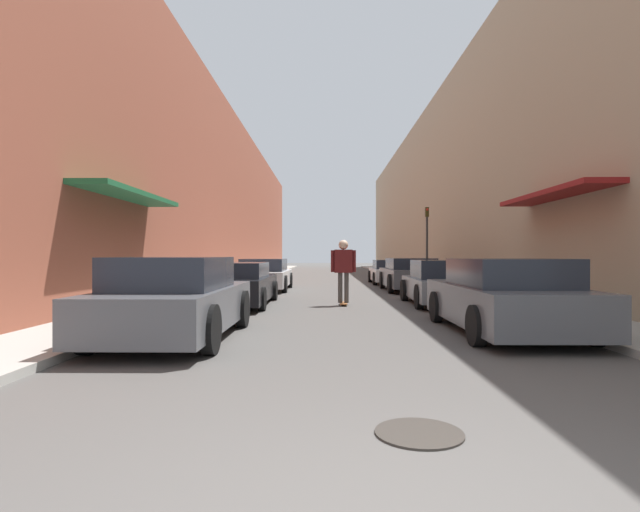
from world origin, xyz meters
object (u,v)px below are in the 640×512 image
(parked_car_left_1, at_px, (238,284))
(parked_car_right_3, at_px, (390,272))
(parked_car_right_1, at_px, (441,283))
(manhole_cover, at_px, (419,433))
(skateboarder, at_px, (343,265))
(parked_car_left_0, at_px, (176,299))
(parked_car_left_2, at_px, (265,275))
(traffic_light, at_px, (427,236))
(parked_car_right_0, at_px, (505,297))
(parked_car_right_2, at_px, (410,275))

(parked_car_left_1, relative_size, parked_car_right_3, 1.18)
(parked_car_right_1, height_order, manhole_cover, parked_car_right_1)
(parked_car_left_1, xyz_separation_m, skateboarder, (2.95, -0.02, 0.54))
(parked_car_left_0, xyz_separation_m, skateboarder, (3.01, 5.65, 0.47))
(parked_car_left_2, xyz_separation_m, traffic_light, (7.15, 3.19, 1.68))
(parked_car_left_0, relative_size, skateboarder, 2.39)
(parked_car_right_0, relative_size, parked_car_right_3, 1.11)
(parked_car_right_0, distance_m, traffic_light, 14.28)
(parked_car_right_2, bearing_deg, parked_car_right_1, -90.24)
(parked_car_left_0, distance_m, parked_car_right_3, 17.16)
(parked_car_left_0, xyz_separation_m, parked_car_right_2, (5.81, 11.26, -0.03))
(parked_car_left_0, bearing_deg, manhole_cover, -53.43)
(parked_car_right_2, bearing_deg, traffic_light, 68.65)
(parked_car_right_1, xyz_separation_m, skateboarder, (-2.78, -0.18, 0.52))
(parked_car_right_1, bearing_deg, skateboarder, -176.34)
(parked_car_left_1, xyz_separation_m, parked_car_right_1, (5.73, 0.16, 0.02))
(parked_car_left_1, height_order, manhole_cover, parked_car_left_1)
(skateboarder, bearing_deg, parked_car_right_2, 63.50)
(parked_car_right_0, xyz_separation_m, manhole_cover, (-2.51, -5.13, -0.64))
(parked_car_left_0, relative_size, parked_car_right_0, 0.97)
(parked_car_left_0, distance_m, parked_car_left_2, 11.66)
(parked_car_right_2, bearing_deg, parked_car_left_0, -117.28)
(parked_car_right_3, bearing_deg, parked_car_left_2, -141.04)
(skateboarder, xyz_separation_m, traffic_light, (4.20, 9.21, 1.16))
(parked_car_left_1, bearing_deg, parked_car_right_0, -40.77)
(parked_car_right_0, bearing_deg, parked_car_right_3, 90.36)
(parked_car_right_1, distance_m, manhole_cover, 10.54)
(parked_car_left_1, distance_m, parked_car_right_0, 7.54)
(parked_car_right_2, xyz_separation_m, parked_car_right_3, (-0.14, 4.93, -0.07))
(skateboarder, relative_size, traffic_light, 0.52)
(skateboarder, bearing_deg, manhole_cover, -88.60)
(parked_car_left_1, bearing_deg, traffic_light, 52.08)
(parked_car_left_0, xyz_separation_m, traffic_light, (7.21, 14.85, 1.62))
(parked_car_right_1, relative_size, parked_car_right_3, 0.97)
(parked_car_left_0, relative_size, traffic_light, 1.25)
(parked_car_right_1, bearing_deg, traffic_light, 81.01)
(parked_car_right_3, height_order, manhole_cover, parked_car_right_3)
(manhole_cover, bearing_deg, parked_car_left_0, 126.57)
(traffic_light, bearing_deg, parked_car_left_1, -127.92)
(parked_car_right_2, height_order, manhole_cover, parked_car_right_2)
(parked_car_left_1, height_order, parked_car_right_2, parked_car_right_2)
(manhole_cover, relative_size, traffic_light, 0.20)
(parked_car_right_3, xyz_separation_m, manhole_cover, (-2.41, -20.58, -0.56))
(skateboarder, bearing_deg, parked_car_right_0, -60.66)
(manhole_cover, bearing_deg, parked_car_left_1, 107.65)
(parked_car_left_2, height_order, parked_car_right_3, parked_car_left_2)
(skateboarder, bearing_deg, parked_car_left_2, 116.11)
(parked_car_left_1, relative_size, parked_car_right_2, 1.11)
(parked_car_left_0, distance_m, parked_car_left_1, 5.67)
(parked_car_right_2, bearing_deg, parked_car_left_2, 176.01)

